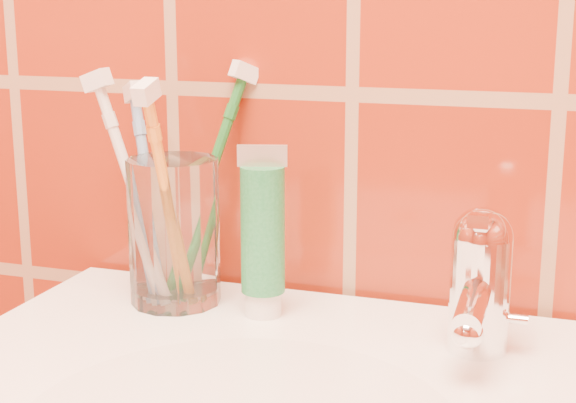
% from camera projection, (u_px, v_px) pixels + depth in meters
% --- Properties ---
extents(glass_tumbler, '(0.10, 0.10, 0.14)m').
position_uv_depth(glass_tumbler, '(174.00, 231.00, 0.81)').
color(glass_tumbler, white).
rests_on(glass_tumbler, pedestal_sink).
extents(toothpaste_tube, '(0.04, 0.04, 0.15)m').
position_uv_depth(toothpaste_tube, '(263.00, 237.00, 0.78)').
color(toothpaste_tube, white).
rests_on(toothpaste_tube, pedestal_sink).
extents(faucet, '(0.05, 0.11, 0.12)m').
position_uv_depth(faucet, '(480.00, 277.00, 0.70)').
color(faucet, white).
rests_on(faucet, pedestal_sink).
extents(toothbrush_0, '(0.11, 0.11, 0.22)m').
position_uv_depth(toothbrush_0, '(134.00, 191.00, 0.81)').
color(toothbrush_0, silver).
rests_on(toothbrush_0, glass_tumbler).
extents(toothbrush_1, '(0.03, 0.15, 0.23)m').
position_uv_depth(toothbrush_1, '(168.00, 201.00, 0.77)').
color(toothbrush_1, orange).
rests_on(toothbrush_1, glass_tumbler).
extents(toothbrush_2, '(0.15, 0.14, 0.22)m').
position_uv_depth(toothbrush_2, '(149.00, 194.00, 0.83)').
color(toothbrush_2, '#6E94C4').
rests_on(toothbrush_2, glass_tumbler).
extents(toothbrush_3, '(0.16, 0.18, 0.24)m').
position_uv_depth(toothbrush_3, '(208.00, 182.00, 0.84)').
color(toothbrush_3, '#1C6C29').
rests_on(toothbrush_3, glass_tumbler).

